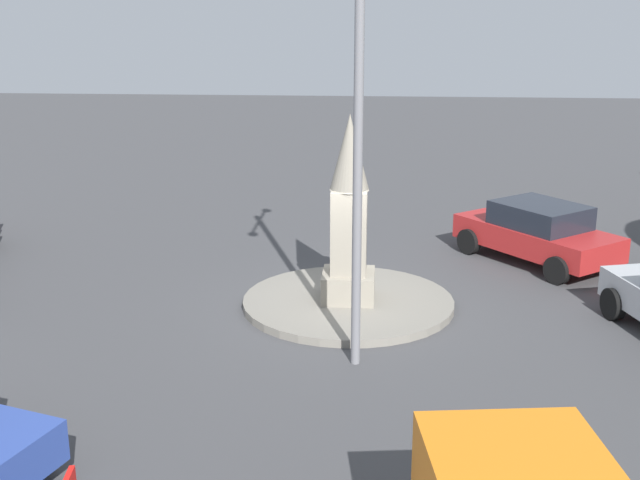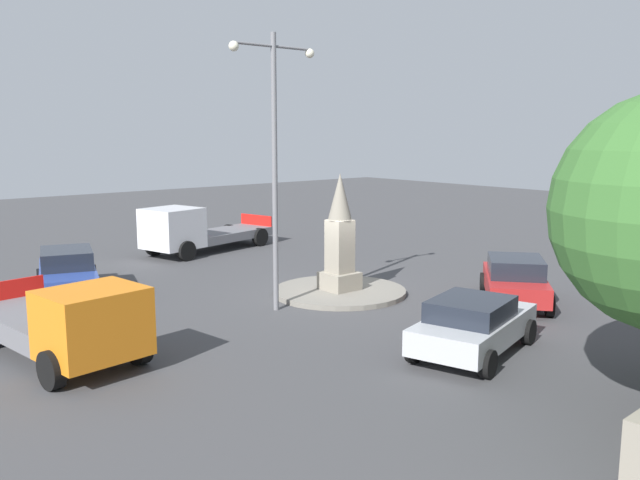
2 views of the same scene
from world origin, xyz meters
TOP-DOWN VIEW (x-y plane):
  - ground_plane at (0.00, 0.00)m, footprint 80.00×80.00m
  - traffic_island at (0.00, 0.00)m, footprint 4.37×4.37m
  - monument at (0.00, 0.00)m, footprint 1.07×1.07m
  - streetlamp at (2.77, 0.24)m, footprint 2.93×0.28m
  - car_red_waiting at (-3.36, 4.41)m, footprint 4.18×3.84m

SIDE VIEW (x-z plane):
  - ground_plane at x=0.00m, z-range 0.00..0.00m
  - traffic_island at x=0.00m, z-range 0.00..0.16m
  - car_red_waiting at x=-3.36m, z-range 0.03..1.49m
  - monument at x=0.00m, z-range 0.00..3.83m
  - streetlamp at x=2.77m, z-range 0.81..8.88m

